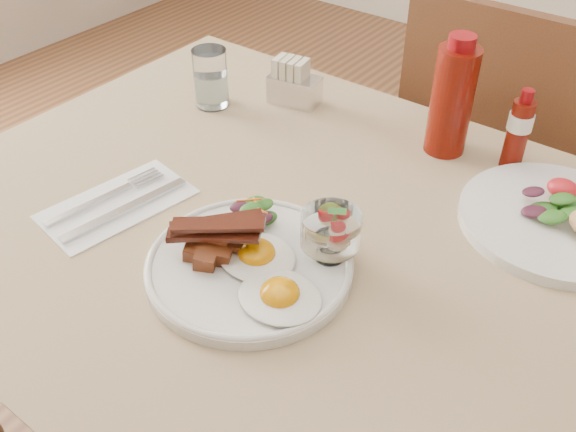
# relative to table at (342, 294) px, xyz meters

# --- Properties ---
(table) EXTENTS (1.33, 0.88, 0.75)m
(table) POSITION_rel_table_xyz_m (0.00, 0.00, 0.00)
(table) COLOR brown
(table) RESTS_ON ground
(chair_far) EXTENTS (0.42, 0.42, 0.93)m
(chair_far) POSITION_rel_table_xyz_m (0.00, 0.66, -0.14)
(chair_far) COLOR brown
(chair_far) RESTS_ON ground
(main_plate) EXTENTS (0.28, 0.28, 0.02)m
(main_plate) POSITION_rel_table_xyz_m (-0.08, -0.11, 0.10)
(main_plate) COLOR silver
(main_plate) RESTS_ON table
(fried_eggs) EXTENTS (0.19, 0.15, 0.03)m
(fried_eggs) POSITION_rel_table_xyz_m (-0.04, -0.12, 0.11)
(fried_eggs) COLOR silver
(fried_eggs) RESTS_ON main_plate
(bacon_potato_pile) EXTENTS (0.13, 0.11, 0.06)m
(bacon_potato_pile) POSITION_rel_table_xyz_m (-0.12, -0.13, 0.13)
(bacon_potato_pile) COLOR brown
(bacon_potato_pile) RESTS_ON main_plate
(side_salad) EXTENTS (0.07, 0.07, 0.04)m
(side_salad) POSITION_rel_table_xyz_m (-0.13, -0.05, 0.12)
(side_salad) COLOR #194A13
(side_salad) RESTS_ON main_plate
(fruit_cup) EXTENTS (0.08, 0.08, 0.08)m
(fruit_cup) POSITION_rel_table_xyz_m (-0.00, -0.04, 0.15)
(fruit_cup) COLOR white
(fruit_cup) RESTS_ON main_plate
(second_plate) EXTENTS (0.30, 0.28, 0.07)m
(second_plate) POSITION_rel_table_xyz_m (0.24, 0.23, 0.11)
(second_plate) COLOR silver
(second_plate) RESTS_ON table
(ketchup_bottle) EXTENTS (0.09, 0.09, 0.21)m
(ketchup_bottle) POSITION_rel_table_xyz_m (-0.01, 0.32, 0.19)
(ketchup_bottle) COLOR #600D05
(ketchup_bottle) RESTS_ON table
(hot_sauce_bottle) EXTENTS (0.05, 0.05, 0.14)m
(hot_sauce_bottle) POSITION_rel_table_xyz_m (0.10, 0.34, 0.16)
(hot_sauce_bottle) COLOR #600D05
(hot_sauce_bottle) RESTS_ON table
(sugar_caddy) EXTENTS (0.10, 0.07, 0.09)m
(sugar_caddy) POSITION_rel_table_xyz_m (-0.32, 0.30, 0.13)
(sugar_caddy) COLOR silver
(sugar_caddy) RESTS_ON table
(water_glass) EXTENTS (0.06, 0.06, 0.11)m
(water_glass) POSITION_rel_table_xyz_m (-0.43, 0.20, 0.14)
(water_glass) COLOR white
(water_glass) RESTS_ON table
(napkin_cutlery) EXTENTS (0.16, 0.24, 0.01)m
(napkin_cutlery) POSITION_rel_table_xyz_m (-0.33, -0.12, 0.09)
(napkin_cutlery) COLOR white
(napkin_cutlery) RESTS_ON table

